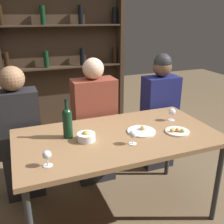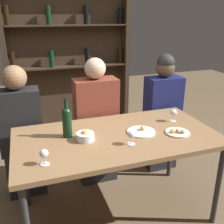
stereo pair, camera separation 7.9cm
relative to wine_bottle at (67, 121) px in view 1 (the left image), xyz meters
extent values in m
plane|color=brown|center=(0.37, -0.10, -0.89)|extent=(10.00, 10.00, 0.00)
cube|color=olive|center=(0.37, -0.10, -0.15)|extent=(1.58, 0.84, 0.04)
cylinder|color=#2D2D30|center=(1.10, -0.47, -0.53)|extent=(0.04, 0.04, 0.72)
cylinder|color=#2D2D30|center=(-0.36, 0.26, -0.53)|extent=(0.04, 0.04, 0.72)
cylinder|color=#2D2D30|center=(1.10, 0.26, -0.53)|extent=(0.04, 0.04, 0.72)
cube|color=#38281C|center=(0.37, 1.95, 0.22)|extent=(1.68, 0.02, 2.21)
cube|color=#38281C|center=(1.21, 1.84, 0.22)|extent=(0.06, 0.18, 2.21)
cube|color=#38281C|center=(0.37, 1.84, 0.06)|extent=(1.60, 0.18, 0.02)
cylinder|color=black|center=(-0.39, 1.84, 0.18)|extent=(0.07, 0.07, 0.23)
cylinder|color=black|center=(0.12, 1.84, 0.18)|extent=(0.07, 0.07, 0.22)
cylinder|color=black|center=(0.62, 1.83, 0.19)|extent=(0.07, 0.07, 0.24)
cylinder|color=black|center=(1.13, 1.85, 0.18)|extent=(0.07, 0.07, 0.22)
cube|color=#38281C|center=(0.37, 1.84, 0.62)|extent=(1.60, 0.18, 0.02)
cylinder|color=black|center=(-0.39, 1.84, 0.74)|extent=(0.07, 0.07, 0.23)
cylinder|color=black|center=(0.12, 1.85, 0.74)|extent=(0.07, 0.07, 0.23)
cylinder|color=black|center=(0.63, 1.85, 0.75)|extent=(0.07, 0.07, 0.25)
cylinder|color=black|center=(1.12, 1.85, 0.74)|extent=(0.07, 0.07, 0.22)
cylinder|color=black|center=(0.00, 0.00, -0.03)|extent=(0.07, 0.07, 0.20)
sphere|color=black|center=(0.00, 0.00, 0.07)|extent=(0.07, 0.07, 0.07)
cylinder|color=black|center=(0.00, 0.00, 0.12)|extent=(0.03, 0.03, 0.10)
cylinder|color=black|center=(0.00, 0.00, 0.17)|extent=(0.03, 0.03, 0.01)
cylinder|color=silver|center=(0.41, -0.28, -0.13)|extent=(0.06, 0.06, 0.00)
cylinder|color=silver|center=(0.41, -0.28, -0.10)|extent=(0.01, 0.01, 0.06)
sphere|color=silver|center=(0.41, -0.28, -0.06)|extent=(0.06, 0.06, 0.06)
cylinder|color=silver|center=(0.93, 0.01, -0.13)|extent=(0.06, 0.06, 0.00)
cylinder|color=silver|center=(0.93, 0.01, -0.10)|extent=(0.01, 0.01, 0.06)
sphere|color=silver|center=(0.93, 0.01, -0.05)|extent=(0.06, 0.06, 0.06)
cylinder|color=silver|center=(-0.21, -0.35, -0.13)|extent=(0.06, 0.06, 0.00)
cylinder|color=silver|center=(-0.21, -0.35, -0.10)|extent=(0.01, 0.01, 0.06)
sphere|color=silver|center=(-0.21, -0.35, -0.05)|extent=(0.06, 0.06, 0.06)
cylinder|color=silver|center=(0.84, -0.23, -0.13)|extent=(0.19, 0.19, 0.01)
sphere|color=#99B256|center=(0.86, -0.26, -0.11)|extent=(0.04, 0.04, 0.04)
sphere|color=gold|center=(0.81, -0.20, -0.11)|extent=(0.02, 0.02, 0.02)
sphere|color=gold|center=(0.79, -0.23, -0.11)|extent=(0.04, 0.04, 0.04)
sphere|color=#C67038|center=(0.83, -0.24, -0.11)|extent=(0.04, 0.04, 0.04)
cylinder|color=white|center=(0.57, -0.12, -0.13)|extent=(0.23, 0.23, 0.01)
sphere|color=#E5BC66|center=(0.59, -0.09, -0.11)|extent=(0.03, 0.03, 0.03)
sphere|color=#C67038|center=(0.59, -0.10, -0.11)|extent=(0.04, 0.04, 0.04)
sphere|color=#E5BC66|center=(0.59, -0.11, -0.11)|extent=(0.04, 0.04, 0.04)
cylinder|color=white|center=(0.11, -0.11, -0.10)|extent=(0.14, 0.14, 0.06)
sphere|color=gold|center=(0.11, -0.11, -0.08)|extent=(0.06, 0.06, 0.06)
cube|color=#26262B|center=(-0.35, 0.47, -0.67)|extent=(0.34, 0.22, 0.45)
cube|color=black|center=(-0.35, 0.47, -0.15)|extent=(0.38, 0.22, 0.59)
sphere|color=#8C6647|center=(-0.35, 0.47, 0.25)|extent=(0.21, 0.21, 0.21)
cube|color=#26262B|center=(0.36, 0.47, -0.67)|extent=(0.37, 0.22, 0.45)
cube|color=brown|center=(0.36, 0.47, -0.13)|extent=(0.42, 0.22, 0.63)
sphere|color=beige|center=(0.36, 0.47, 0.29)|extent=(0.20, 0.20, 0.20)
cube|color=#26262B|center=(1.10, 0.47, -0.67)|extent=(0.33, 0.22, 0.45)
cube|color=navy|center=(1.10, 0.47, -0.15)|extent=(0.37, 0.22, 0.59)
sphere|color=brown|center=(1.10, 0.47, 0.25)|extent=(0.19, 0.19, 0.19)
sphere|color=#262628|center=(1.10, 0.47, 0.30)|extent=(0.18, 0.18, 0.18)
camera|label=1|loc=(-0.35, -1.82, 0.76)|focal=42.00mm
camera|label=2|loc=(-0.27, -1.85, 0.76)|focal=42.00mm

